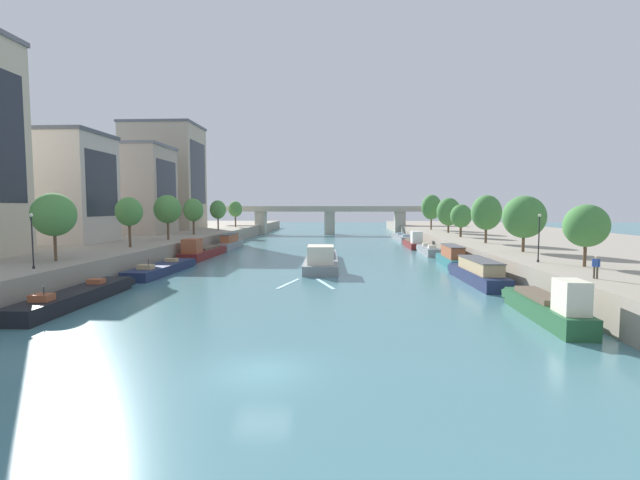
# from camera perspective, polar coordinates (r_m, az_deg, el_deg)

# --- Properties ---
(ground_plane) EXTENTS (400.00, 400.00, 0.00)m
(ground_plane) POSITION_cam_1_polar(r_m,az_deg,el_deg) (21.35, -7.40, -16.50)
(ground_plane) COLOR teal
(quay_left) EXTENTS (36.00, 170.00, 2.55)m
(quay_left) POSITION_cam_1_polar(r_m,az_deg,el_deg) (85.38, -25.74, -0.36)
(quay_left) COLOR gray
(quay_left) RESTS_ON ground
(quay_right) EXTENTS (36.00, 170.00, 2.55)m
(quay_right) POSITION_cam_1_polar(r_m,az_deg,el_deg) (82.12, 27.17, -0.58)
(quay_right) COLOR gray
(quay_right) RESTS_ON ground
(barge_midriver) EXTENTS (4.74, 20.99, 3.12)m
(barge_midriver) POSITION_cam_1_polar(r_m,az_deg,el_deg) (56.77, 0.18, -2.44)
(barge_midriver) COLOR gray
(barge_midriver) RESTS_ON ground
(wake_behind_barge) EXTENTS (5.60, 5.99, 0.03)m
(wake_behind_barge) POSITION_cam_1_polar(r_m,az_deg,el_deg) (43.79, -1.73, -5.64)
(wake_behind_barge) COLOR silver
(wake_behind_barge) RESTS_ON ground
(moored_boat_left_second) EXTENTS (2.70, 14.82, 2.23)m
(moored_boat_left_second) POSITION_cam_1_polar(r_m,az_deg,el_deg) (39.52, -28.87, -6.42)
(moored_boat_left_second) COLOR black
(moored_boat_left_second) RESTS_ON ground
(moored_boat_left_lone) EXTENTS (3.36, 13.94, 2.13)m
(moored_boat_left_lone) POSITION_cam_1_polar(r_m,az_deg,el_deg) (53.60, -19.71, -3.50)
(moored_boat_left_lone) COLOR #1E284C
(moored_boat_left_lone) RESTS_ON ground
(moored_boat_left_upstream) EXTENTS (3.11, 14.90, 3.13)m
(moored_boat_left_upstream) POSITION_cam_1_polar(r_m,az_deg,el_deg) (68.22, -14.97, -1.44)
(moored_boat_left_upstream) COLOR maroon
(moored_boat_left_upstream) RESTS_ON ground
(moored_boat_left_midway) EXTENTS (1.95, 12.06, 2.69)m
(moored_boat_left_midway) POSITION_cam_1_polar(r_m,az_deg,el_deg) (82.07, -11.50, -0.30)
(moored_boat_left_midway) COLOR gray
(moored_boat_left_midway) RESTS_ON ground
(moored_boat_right_gap_after) EXTENTS (2.31, 11.37, 3.27)m
(moored_boat_right_gap_after) POSITION_cam_1_polar(r_m,az_deg,el_deg) (33.28, 27.27, -7.60)
(moored_boat_right_gap_after) COLOR #235633
(moored_boat_right_gap_after) RESTS_ON ground
(moored_boat_right_far) EXTENTS (2.78, 13.19, 2.47)m
(moored_boat_right_far) POSITION_cam_1_polar(r_m,az_deg,el_deg) (46.80, 19.68, -3.98)
(moored_boat_right_far) COLOR #1E284C
(moored_boat_right_far) RESTS_ON ground
(moored_boat_right_downstream) EXTENTS (2.42, 11.05, 2.70)m
(moored_boat_right_downstream) POSITION_cam_1_polar(r_m,az_deg,el_deg) (59.18, 16.62, -2.14)
(moored_boat_right_downstream) COLOR #23666B
(moored_boat_right_downstream) RESTS_ON ground
(moored_boat_right_upstream) EXTENTS (2.08, 10.39, 2.34)m
(moored_boat_right_upstream) POSITION_cam_1_polar(r_m,az_deg,el_deg) (72.92, 13.74, -1.27)
(moored_boat_right_upstream) COLOR gray
(moored_boat_right_upstream) RESTS_ON ground
(moored_boat_right_lone) EXTENTS (2.47, 12.45, 3.24)m
(moored_boat_right_lone) POSITION_cam_1_polar(r_m,az_deg,el_deg) (84.06, 11.97, -0.33)
(moored_boat_right_lone) COLOR maroon
(moored_boat_right_lone) RESTS_ON ground
(moored_boat_right_end) EXTENTS (3.37, 15.98, 2.28)m
(moored_boat_right_end) POSITION_cam_1_polar(r_m,az_deg,el_deg) (101.59, 10.57, 0.29)
(moored_boat_right_end) COLOR gray
(moored_boat_right_end) RESTS_ON ground
(tree_left_distant) EXTENTS (3.84, 3.84, 6.30)m
(tree_left_distant) POSITION_cam_1_polar(r_m,az_deg,el_deg) (47.53, -31.13, 2.82)
(tree_left_distant) COLOR brown
(tree_left_distant) RESTS_ON quay_left
(tree_left_far) EXTENTS (3.28, 3.28, 6.23)m
(tree_left_far) POSITION_cam_1_polar(r_m,az_deg,el_deg) (59.77, -23.43, 3.36)
(tree_left_far) COLOR brown
(tree_left_far) RESTS_ON quay_left
(tree_left_nearest) EXTENTS (4.10, 4.10, 6.85)m
(tree_left_nearest) POSITION_cam_1_polar(r_m,az_deg,el_deg) (71.52, -19.08, 3.78)
(tree_left_nearest) COLOR brown
(tree_left_nearest) RESTS_ON quay_left
(tree_left_second) EXTENTS (3.59, 3.59, 6.58)m
(tree_left_second) POSITION_cam_1_polar(r_m,az_deg,el_deg) (84.23, -16.04, 3.74)
(tree_left_second) COLOR brown
(tree_left_second) RESTS_ON quay_left
(tree_left_midway) EXTENTS (3.48, 3.48, 6.44)m
(tree_left_midway) POSITION_cam_1_polar(r_m,az_deg,el_deg) (98.92, -13.04, 3.83)
(tree_left_midway) COLOR brown
(tree_left_midway) RESTS_ON quay_left
(tree_left_by_lamp) EXTENTS (3.39, 3.39, 6.46)m
(tree_left_by_lamp) POSITION_cam_1_polar(r_m,az_deg,el_deg) (112.63, -10.87, 3.93)
(tree_left_by_lamp) COLOR brown
(tree_left_by_lamp) RESTS_ON quay_left
(tree_right_third) EXTENTS (3.54, 3.54, 5.23)m
(tree_right_third) POSITION_cam_1_polar(r_m,az_deg,el_deg) (43.15, 31.12, 1.58)
(tree_right_third) COLOR brown
(tree_right_third) RESTS_ON quay_right
(tree_right_second) EXTENTS (4.63, 4.63, 6.26)m
(tree_right_second) POSITION_cam_1_polar(r_m,az_deg,el_deg) (54.21, 24.85, 2.71)
(tree_right_second) COLOR brown
(tree_right_second) RESTS_ON quay_right
(tree_right_past_mid) EXTENTS (4.09, 4.09, 6.66)m
(tree_right_past_mid) POSITION_cam_1_polar(r_m,az_deg,el_deg) (65.43, 20.68, 3.33)
(tree_right_past_mid) COLOR brown
(tree_right_past_mid) RESTS_ON quay_right
(tree_right_midway) EXTENTS (3.48, 3.48, 5.46)m
(tree_right_midway) POSITION_cam_1_polar(r_m,az_deg,el_deg) (77.62, 17.74, 2.96)
(tree_right_midway) COLOR brown
(tree_right_midway) RESTS_ON quay_right
(tree_right_nearest) EXTENTS (4.56, 4.56, 6.79)m
(tree_right_nearest) POSITION_cam_1_polar(r_m,az_deg,el_deg) (89.37, 16.27, 3.52)
(tree_right_nearest) COLOR brown
(tree_right_nearest) RESTS_ON quay_right
(tree_right_distant) EXTENTS (4.33, 4.33, 7.70)m
(tree_right_distant) POSITION_cam_1_polar(r_m,az_deg,el_deg) (100.02, 14.19, 4.13)
(tree_right_distant) COLOR brown
(tree_right_distant) RESTS_ON quay_right
(lamppost_left_bank) EXTENTS (0.28, 0.28, 4.50)m
(lamppost_left_bank) POSITION_cam_1_polar(r_m,az_deg,el_deg) (42.66, -33.14, 0.18)
(lamppost_left_bank) COLOR black
(lamppost_left_bank) RESTS_ON quay_left
(lamppost_right_bank) EXTENTS (0.28, 0.28, 4.39)m
(lamppost_right_bank) POSITION_cam_1_polar(r_m,az_deg,el_deg) (44.69, 26.42, 0.51)
(lamppost_right_bank) COLOR black
(lamppost_right_bank) RESTS_ON quay_right
(building_left_tall) EXTENTS (14.08, 10.31, 15.39)m
(building_left_tall) POSITION_cam_1_polar(r_m,az_deg,el_deg) (72.51, -31.01, 5.81)
(building_left_tall) COLOR #BCB2A8
(building_left_tall) RESTS_ON quay_left
(building_left_middle) EXTENTS (15.70, 11.44, 16.49)m
(building_left_middle) POSITION_cam_1_polar(r_m,az_deg,el_deg) (90.48, -23.65, 5.99)
(building_left_middle) COLOR #A89989
(building_left_middle) RESTS_ON quay_left
(building_left_far_end) EXTENTS (15.93, 12.80, 23.46)m
(building_left_far_end) POSITION_cam_1_polar(r_m,az_deg,el_deg) (106.73, -19.43, 7.66)
(building_left_far_end) COLOR #B2A38E
(building_left_far_end) RESTS_ON quay_left
(bridge_far) EXTENTS (62.67, 4.40, 7.79)m
(bridge_far) POSITION_cam_1_polar(r_m,az_deg,el_deg) (122.92, 1.26, 3.08)
(bridge_far) COLOR #ADA899
(bridge_far) RESTS_ON ground
(person_on_quay) EXTENTS (0.38, 0.42, 1.62)m
(person_on_quay) POSITION_cam_1_polar(r_m,az_deg,el_deg) (36.37, 32.05, -2.81)
(person_on_quay) COLOR #473D33
(person_on_quay) RESTS_ON quay_right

